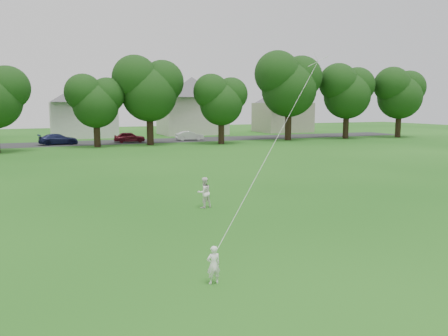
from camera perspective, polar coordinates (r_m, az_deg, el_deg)
name	(u,v)px	position (r m, az deg, el deg)	size (l,w,h in m)	color
ground	(248,248)	(14.04, 3.18, -10.42)	(160.00, 160.00, 0.00)	#174F12
street	(93,143)	(54.43, -16.78, 3.17)	(90.00, 7.00, 0.01)	#2D2D30
toddler	(213,265)	(11.27, -1.39, -12.53)	(0.36, 0.24, 0.99)	white
older_boy	(204,193)	(19.20, -2.62, -3.22)	(0.66, 0.51, 1.36)	white
kite	(282,128)	(16.17, 7.60, 5.15)	(4.82, 4.62, 13.31)	white
tree_row	(148,86)	(49.06, -9.86, 10.49)	(82.79, 8.41, 11.48)	black
parked_cars	(19,141)	(53.10, -25.21, 3.26)	(45.66, 2.41, 1.27)	black
house_row	(83,102)	(64.20, -17.96, 8.26)	(75.93, 13.66, 10.23)	silver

